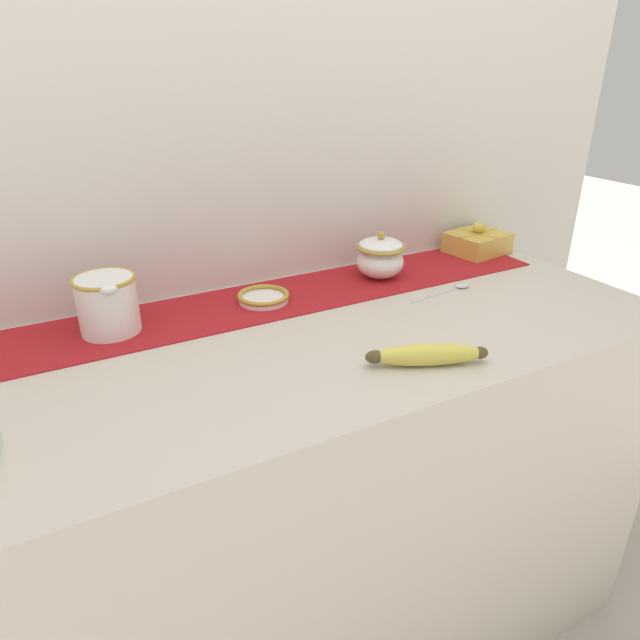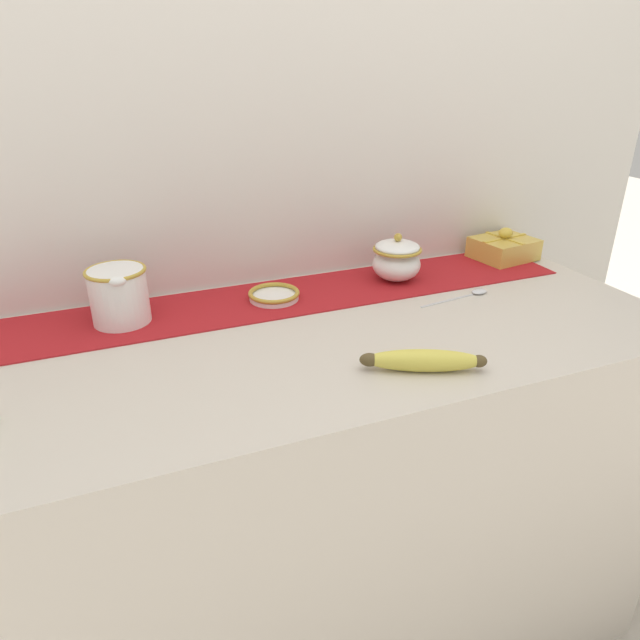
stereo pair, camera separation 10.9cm
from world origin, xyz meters
name	(u,v)px [view 1 (the left image)]	position (x,y,z in m)	size (l,w,h in m)	color
ground_plane	(320,628)	(0.00, 0.00, 0.00)	(12.00, 12.00, 0.00)	#B2A899
countertop	(320,501)	(0.00, 0.00, 0.44)	(1.49, 0.64, 0.89)	beige
back_wall	(248,150)	(0.00, 0.34, 1.20)	(2.29, 0.04, 2.40)	silver
table_runner	(278,298)	(0.00, 0.20, 0.89)	(1.37, 0.22, 0.00)	#A8191E
cream_pitcher	(107,302)	(-0.37, 0.20, 0.95)	(0.12, 0.14, 0.12)	white
sugar_bowl	(380,257)	(0.28, 0.20, 0.94)	(0.12, 0.12, 0.12)	white
small_dish	(263,297)	(-0.04, 0.19, 0.90)	(0.12, 0.12, 0.02)	white
banana	(427,355)	(0.11, -0.21, 0.91)	(0.22, 0.12, 0.04)	#DBCC4C
spoon	(458,287)	(0.41, 0.05, 0.89)	(0.19, 0.04, 0.01)	silver
gift_box	(477,242)	(0.63, 0.24, 0.92)	(0.17, 0.15, 0.09)	gold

